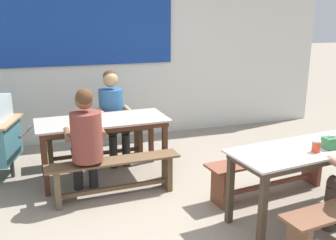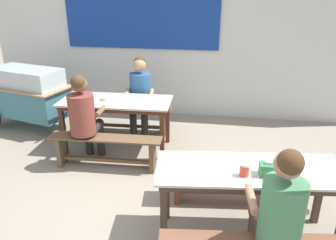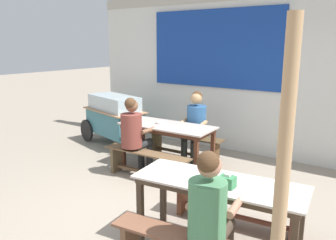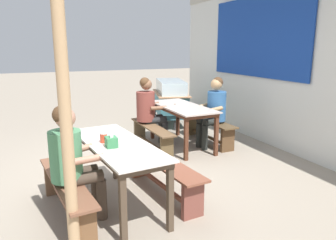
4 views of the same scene
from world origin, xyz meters
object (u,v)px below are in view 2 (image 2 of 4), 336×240
(dining_table_far, at_px, (116,105))
(bench_far_back, at_px, (127,115))
(bench_near_back, at_px, (237,177))
(tissue_box, at_px, (268,169))
(bench_far_front, at_px, (106,148))
(food_cart, at_px, (28,93))
(person_left_back_turned, at_px, (84,115))
(soup_bowl, at_px, (106,98))
(condiment_jar, at_px, (244,170))
(person_center_facing, at_px, (140,92))
(person_near_front, at_px, (279,210))
(dining_table_near, at_px, (250,176))

(dining_table_far, bearing_deg, bench_far_back, 92.05)
(bench_near_back, height_order, tissue_box, tissue_box)
(bench_near_back, xyz_separation_m, tissue_box, (0.20, -0.68, 0.52))
(bench_far_front, distance_m, food_cart, 2.10)
(person_left_back_turned, relative_size, soup_bowl, 8.75)
(food_cart, xyz_separation_m, tissue_box, (3.65, -2.28, 0.21))
(bench_far_front, bearing_deg, condiment_jar, -35.17)
(food_cart, xyz_separation_m, condiment_jar, (3.45, -2.32, 0.21))
(person_center_facing, xyz_separation_m, soup_bowl, (-0.37, -0.55, 0.05))
(bench_far_back, height_order, person_left_back_turned, person_left_back_turned)
(bench_far_back, xyz_separation_m, person_center_facing, (0.25, -0.05, 0.44))
(person_left_back_turned, distance_m, condiment_jar, 2.35)
(food_cart, xyz_separation_m, person_near_front, (3.69, -2.70, 0.11))
(soup_bowl, bearing_deg, person_left_back_turned, -102.76)
(bench_far_front, distance_m, person_left_back_turned, 0.52)
(bench_far_front, relative_size, person_center_facing, 1.17)
(bench_near_back, xyz_separation_m, person_near_front, (0.24, -1.10, 0.42))
(food_cart, bearing_deg, tissue_box, -31.95)
(dining_table_near, bearing_deg, person_near_front, -71.08)
(person_near_front, xyz_separation_m, condiment_jar, (-0.24, 0.38, 0.10))
(bench_near_back, height_order, person_left_back_turned, person_left_back_turned)
(dining_table_near, relative_size, soup_bowl, 12.04)
(person_left_back_turned, bearing_deg, food_cart, 143.94)
(dining_table_far, distance_m, person_center_facing, 0.59)
(bench_far_back, bearing_deg, person_near_front, -54.21)
(dining_table_near, distance_m, food_cart, 4.14)
(bench_far_front, relative_size, food_cart, 0.82)
(person_left_back_turned, height_order, soup_bowl, person_left_back_turned)
(dining_table_near, distance_m, person_center_facing, 2.70)
(bench_near_back, bearing_deg, bench_far_front, 164.34)
(bench_near_back, height_order, soup_bowl, soup_bowl)
(person_left_back_turned, bearing_deg, condiment_jar, -32.24)
(dining_table_far, relative_size, tissue_box, 11.09)
(food_cart, distance_m, person_center_facing, 1.96)
(dining_table_far, bearing_deg, soup_bowl, -178.13)
(bench_near_back, bearing_deg, bench_far_back, 136.44)
(bench_near_back, relative_size, person_left_back_turned, 1.25)
(dining_table_near, height_order, tissue_box, tissue_box)
(tissue_box, bearing_deg, person_left_back_turned, 151.03)
(dining_table_near, xyz_separation_m, tissue_box, (0.13, -0.09, 0.14))
(bench_far_back, height_order, person_center_facing, person_center_facing)
(soup_bowl, bearing_deg, dining_table_far, 1.87)
(bench_near_back, distance_m, person_center_facing, 2.24)
(person_left_back_turned, distance_m, person_near_front, 2.76)
(dining_table_near, xyz_separation_m, person_left_back_turned, (-2.06, 1.12, 0.04))
(person_center_facing, bearing_deg, bench_near_back, -47.11)
(dining_table_far, xyz_separation_m, bench_near_back, (1.72, -1.07, -0.38))
(bench_far_front, xyz_separation_m, soup_bowl, (-0.16, 0.59, 0.49))
(condiment_jar, relative_size, soup_bowl, 0.79)
(person_center_facing, distance_m, person_left_back_turned, 1.19)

